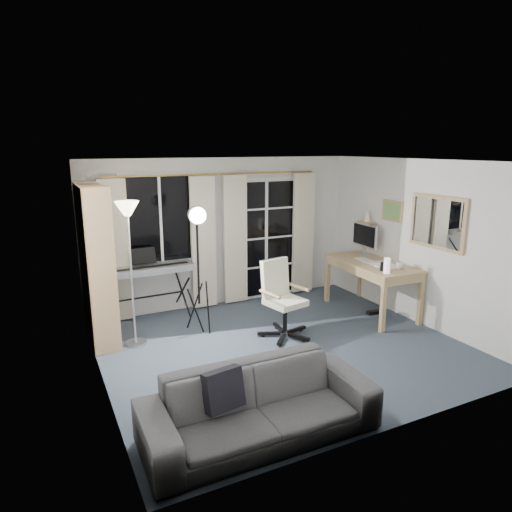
{
  "coord_description": "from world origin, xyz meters",
  "views": [
    {
      "loc": [
        -2.76,
        -4.82,
        2.58
      ],
      "look_at": [
        -0.22,
        0.35,
        1.18
      ],
      "focal_mm": 32.0,
      "sensor_mm": 36.0,
      "label": 1
    }
  ],
  "objects_px": {
    "monitor": "(365,236)",
    "office_chair": "(279,291)",
    "torchiere_lamp": "(128,231)",
    "desk": "(372,268)",
    "studio_light": "(197,230)",
    "bookshelf": "(94,270)",
    "sofa": "(259,395)",
    "keyboard_piano": "(146,271)",
    "mug": "(401,264)"
  },
  "relations": [
    {
      "from": "sofa",
      "to": "monitor",
      "type": "bearing_deg",
      "value": 38.94
    },
    {
      "from": "torchiere_lamp",
      "to": "desk",
      "type": "height_order",
      "value": "torchiere_lamp"
    },
    {
      "from": "bookshelf",
      "to": "torchiere_lamp",
      "type": "xyz_separation_m",
      "value": [
        0.41,
        -0.31,
        0.54
      ]
    },
    {
      "from": "keyboard_piano",
      "to": "desk",
      "type": "bearing_deg",
      "value": -21.98
    },
    {
      "from": "bookshelf",
      "to": "sofa",
      "type": "bearing_deg",
      "value": -70.81
    },
    {
      "from": "desk",
      "to": "bookshelf",
      "type": "bearing_deg",
      "value": 172.08
    },
    {
      "from": "desk",
      "to": "sofa",
      "type": "xyz_separation_m",
      "value": [
        -3.0,
        -2.08,
        -0.31
      ]
    },
    {
      "from": "bookshelf",
      "to": "torchiere_lamp",
      "type": "height_order",
      "value": "bookshelf"
    },
    {
      "from": "bookshelf",
      "to": "studio_light",
      "type": "bearing_deg",
      "value": -14.27
    },
    {
      "from": "monitor",
      "to": "sofa",
      "type": "bearing_deg",
      "value": -139.15
    },
    {
      "from": "torchiere_lamp",
      "to": "office_chair",
      "type": "distance_m",
      "value": 2.16
    },
    {
      "from": "mug",
      "to": "bookshelf",
      "type": "bearing_deg",
      "value": 163.22
    },
    {
      "from": "office_chair",
      "to": "sofa",
      "type": "relative_size",
      "value": 0.5
    },
    {
      "from": "bookshelf",
      "to": "keyboard_piano",
      "type": "xyz_separation_m",
      "value": [
        0.75,
        0.43,
        -0.21
      ]
    },
    {
      "from": "keyboard_piano",
      "to": "bookshelf",
      "type": "bearing_deg",
      "value": -152.65
    },
    {
      "from": "mug",
      "to": "office_chair",
      "type": "bearing_deg",
      "value": 167.99
    },
    {
      "from": "torchiere_lamp",
      "to": "studio_light",
      "type": "distance_m",
      "value": 0.91
    },
    {
      "from": "office_chair",
      "to": "bookshelf",
      "type": "bearing_deg",
      "value": 147.81
    },
    {
      "from": "bookshelf",
      "to": "mug",
      "type": "height_order",
      "value": "bookshelf"
    },
    {
      "from": "keyboard_piano",
      "to": "office_chair",
      "type": "xyz_separation_m",
      "value": [
        1.54,
        -1.28,
        -0.16
      ]
    },
    {
      "from": "torchiere_lamp",
      "to": "desk",
      "type": "bearing_deg",
      "value": -6.74
    },
    {
      "from": "bookshelf",
      "to": "monitor",
      "type": "distance_m",
      "value": 4.22
    },
    {
      "from": "sofa",
      "to": "mug",
      "type": "bearing_deg",
      "value": 27.58
    },
    {
      "from": "monitor",
      "to": "mug",
      "type": "height_order",
      "value": "monitor"
    },
    {
      "from": "torchiere_lamp",
      "to": "desk",
      "type": "relative_size",
      "value": 1.22
    },
    {
      "from": "studio_light",
      "to": "monitor",
      "type": "distance_m",
      "value": 2.9
    },
    {
      "from": "bookshelf",
      "to": "sofa",
      "type": "xyz_separation_m",
      "value": [
        1.0,
        -2.82,
        -0.58
      ]
    },
    {
      "from": "desk",
      "to": "studio_light",
      "type": "bearing_deg",
      "value": 173.78
    },
    {
      "from": "bookshelf",
      "to": "keyboard_piano",
      "type": "bearing_deg",
      "value": 29.18
    },
    {
      "from": "bookshelf",
      "to": "keyboard_piano",
      "type": "height_order",
      "value": "bookshelf"
    },
    {
      "from": "office_chair",
      "to": "monitor",
      "type": "xyz_separation_m",
      "value": [
        1.91,
        0.57,
        0.51
      ]
    },
    {
      "from": "bookshelf",
      "to": "monitor",
      "type": "bearing_deg",
      "value": -4.35
    },
    {
      "from": "office_chair",
      "to": "monitor",
      "type": "relative_size",
      "value": 1.8
    },
    {
      "from": "bookshelf",
      "to": "office_chair",
      "type": "distance_m",
      "value": 2.48
    },
    {
      "from": "mug",
      "to": "torchiere_lamp",
      "type": "bearing_deg",
      "value": 165.95
    },
    {
      "from": "torchiere_lamp",
      "to": "sofa",
      "type": "relative_size",
      "value": 0.9
    },
    {
      "from": "monitor",
      "to": "studio_light",
      "type": "bearing_deg",
      "value": -176.75
    },
    {
      "from": "bookshelf",
      "to": "sofa",
      "type": "height_order",
      "value": "bookshelf"
    },
    {
      "from": "studio_light",
      "to": "office_chair",
      "type": "distance_m",
      "value": 1.4
    },
    {
      "from": "torchiere_lamp",
      "to": "sofa",
      "type": "xyz_separation_m",
      "value": [
        0.59,
        -2.5,
        -1.12
      ]
    },
    {
      "from": "torchiere_lamp",
      "to": "sofa",
      "type": "bearing_deg",
      "value": -76.68
    },
    {
      "from": "studio_light",
      "to": "torchiere_lamp",
      "type": "bearing_deg",
      "value": -169.0
    },
    {
      "from": "keyboard_piano",
      "to": "mug",
      "type": "xyz_separation_m",
      "value": [
        3.35,
        -1.67,
        0.11
      ]
    },
    {
      "from": "monitor",
      "to": "bookshelf",
      "type": "bearing_deg",
      "value": 178.6
    },
    {
      "from": "monitor",
      "to": "mug",
      "type": "bearing_deg",
      "value": -93.26
    },
    {
      "from": "studio_light",
      "to": "desk",
      "type": "height_order",
      "value": "studio_light"
    },
    {
      "from": "studio_light",
      "to": "sofa",
      "type": "height_order",
      "value": "studio_light"
    },
    {
      "from": "torchiere_lamp",
      "to": "keyboard_piano",
      "type": "height_order",
      "value": "torchiere_lamp"
    },
    {
      "from": "monitor",
      "to": "office_chair",
      "type": "bearing_deg",
      "value": -160.96
    },
    {
      "from": "office_chair",
      "to": "desk",
      "type": "distance_m",
      "value": 1.72
    }
  ]
}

